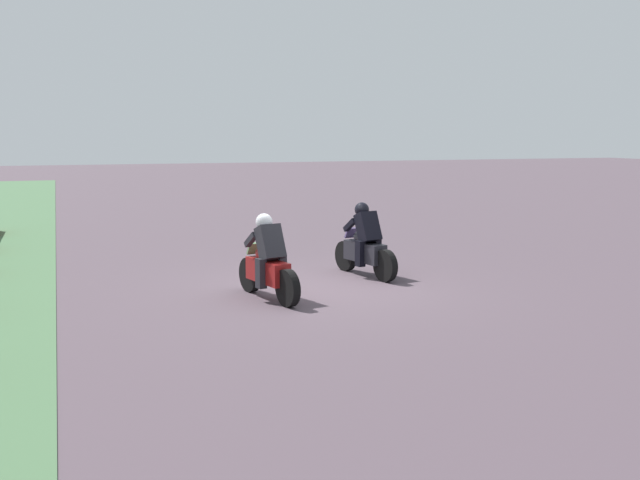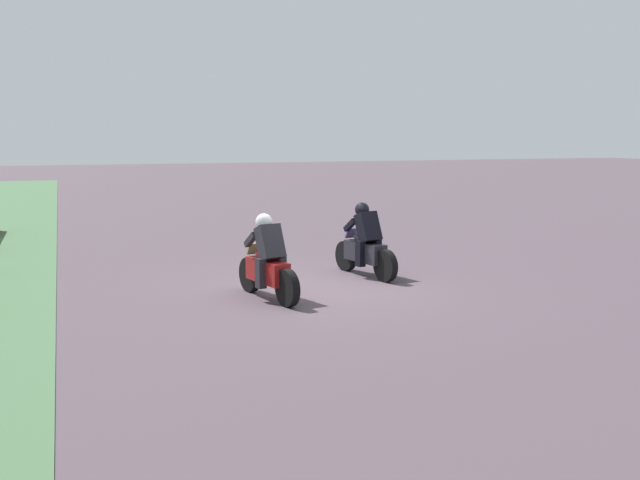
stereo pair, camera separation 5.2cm
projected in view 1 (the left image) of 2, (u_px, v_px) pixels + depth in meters
The scene contains 3 objects.
ground_plane at pixel (320, 288), 13.73m from camera, with size 120.00×120.00×0.00m, color #4E4049.
rider_lane_a at pixel (365, 246), 14.81m from camera, with size 2.03×0.64×1.51m.
rider_lane_b at pixel (268, 264), 12.74m from camera, with size 2.02×0.65×1.51m.
Camera 1 is at (-12.65, 4.58, 2.89)m, focal length 40.74 mm.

